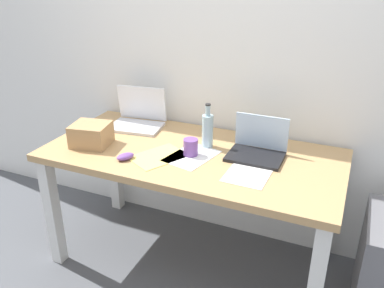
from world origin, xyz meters
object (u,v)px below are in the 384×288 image
desk (192,168)px  beer_bottle (208,130)px  laptop_right (257,148)px  coffee_mug (191,147)px  computer_mouse (125,157)px  laptop_left (138,118)px  cardboard_box (91,134)px

desk → beer_bottle: size_ratio=6.41×
desk → laptop_right: (0.34, 0.10, 0.14)m
laptop_right → coffee_mug: (-0.34, -0.14, 0.00)m
beer_bottle → desk: bearing=-116.1°
computer_mouse → coffee_mug: (0.30, 0.19, 0.03)m
beer_bottle → laptop_right: bearing=-0.5°
desk → computer_mouse: bearing=-142.3°
beer_bottle → computer_mouse: size_ratio=2.59×
computer_mouse → desk: bearing=68.0°
desk → coffee_mug: size_ratio=17.45×
desk → coffee_mug: 0.15m
laptop_right → coffee_mug: size_ratio=3.13×
laptop_left → beer_bottle: bearing=-13.0°
beer_bottle → coffee_mug: beer_bottle is taller
beer_bottle → computer_mouse: beer_bottle is taller
computer_mouse → cardboard_box: bearing=-167.1°
cardboard_box → coffee_mug: cardboard_box is taller
computer_mouse → beer_bottle: bearing=74.1°
cardboard_box → coffee_mug: size_ratio=2.19×
laptop_left → beer_bottle: size_ratio=1.37×
laptop_left → desk: bearing=-25.3°
laptop_left → computer_mouse: laptop_left is taller
beer_bottle → computer_mouse: bearing=-136.1°
laptop_right → beer_bottle: 0.30m
laptop_right → cardboard_box: bearing=-165.4°
laptop_right → beer_bottle: size_ratio=1.15×
computer_mouse → laptop_left: bearing=142.5°
beer_bottle → coffee_mug: 0.16m
laptop_left → beer_bottle: 0.55m
laptop_right → beer_bottle: bearing=179.5°
laptop_right → cardboard_box: laptop_right is taller
desk → coffee_mug: (0.01, -0.04, 0.15)m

